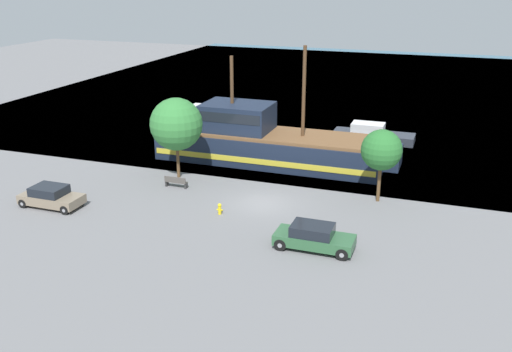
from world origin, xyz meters
TOP-DOWN VIEW (x-y plane):
  - ground_plane at (0.00, 0.00)m, footprint 160.00×160.00m
  - water_surface at (0.00, 44.00)m, footprint 80.00×80.00m
  - pirate_ship at (-2.82, 8.83)m, footprint 20.12×5.15m
  - moored_boat_dockside at (4.69, 18.08)m, footprint 7.51×2.38m
  - moored_boat_outer at (-12.57, 18.18)m, footprint 5.68×2.33m
  - parked_car_curb_front at (-13.45, -5.22)m, footprint 4.25×2.01m
  - parked_car_curb_mid at (4.92, -5.45)m, footprint 4.57×1.92m
  - fire_hydrant at (-2.12, -2.67)m, footprint 0.42×0.25m
  - bench_promenade_east at (-7.10, 0.81)m, footprint 1.71×0.45m
  - tree_row_east at (-7.94, 2.93)m, footprint 3.99×3.99m
  - tree_row_mideast at (7.38, 3.14)m, footprint 2.80×2.80m

SIDE VIEW (x-z plane):
  - ground_plane at x=0.00m, z-range 0.00..0.00m
  - water_surface at x=0.00m, z-range 0.00..0.00m
  - fire_hydrant at x=-2.12m, z-range 0.03..0.79m
  - bench_promenade_east at x=-7.10m, z-range 0.01..0.86m
  - moored_boat_dockside at x=4.69m, z-range -0.22..1.45m
  - parked_car_curb_front at x=-13.45m, z-range -0.01..1.42m
  - parked_car_curb_mid at x=4.92m, z-range 0.00..1.49m
  - moored_boat_outer at x=-12.57m, z-range -0.25..1.80m
  - pirate_ship at x=-2.82m, z-range -3.17..6.57m
  - tree_row_mideast at x=7.38m, z-range 1.14..6.26m
  - tree_row_east at x=-7.94m, z-range 1.11..7.34m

